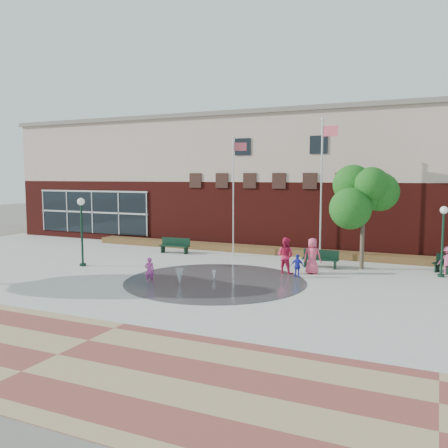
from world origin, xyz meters
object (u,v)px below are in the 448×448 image
at_px(bench_left, 175,248).
at_px(child_splash, 149,270).
at_px(flagpole_right, 322,182).
at_px(flagpole_left, 234,190).

height_order(bench_left, child_splash, child_splash).
bearing_deg(flagpole_right, flagpole_left, -165.60).
height_order(flagpole_right, child_splash, flagpole_right).
bearing_deg(bench_left, flagpole_left, 6.46).
bearing_deg(bench_left, flagpole_right, 1.84).
xyz_separation_m(bench_left, child_splash, (3.24, -7.77, 0.28)).
distance_m(bench_left, child_splash, 8.43).
xyz_separation_m(flagpole_right, bench_left, (-9.11, -0.95, -4.22)).
bearing_deg(flagpole_right, child_splash, -112.12).
relative_size(bench_left, child_splash, 1.65).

